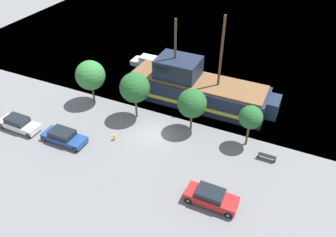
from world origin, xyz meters
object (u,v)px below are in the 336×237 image
Objects in this scene: parked_car_curb_mid at (64,136)px; parked_car_curb_rear at (19,123)px; parked_car_curb_front at (211,197)px; pirate_ship at (195,88)px; moored_boat_dockside at (151,63)px; bench_promenade_east at (267,156)px; fire_hydrant at (114,137)px.

parked_car_curb_rear reaches higher than parked_car_curb_mid.
pirate_ship is at bearing 116.07° from parked_car_curb_front.
parked_car_curb_mid is at bearing 3.40° from parked_car_curb_rear.
moored_boat_dockside is 23.74m from bench_promenade_east.
parked_car_curb_mid is at bearing -91.76° from moored_boat_dockside.
pirate_ship reaches higher than bench_promenade_east.
parked_car_curb_mid is 21.44m from bench_promenade_east.
bench_promenade_east is (10.46, -6.83, -1.59)m from pirate_ship.
parked_car_curb_rear reaches higher than moored_boat_dockside.
moored_boat_dockside is 1.23× the size of parked_car_curb_mid.
parked_car_curb_mid is at bearing -152.90° from fire_hydrant.
parked_car_curb_mid is 6.01m from parked_car_curb_rear.
parked_car_curb_front is 0.93× the size of parked_car_curb_mid.
parked_car_curb_rear is at bearing -108.55° from moored_boat_dockside.
pirate_ship is 11.34m from moored_boat_dockside.
parked_car_curb_rear is at bearing -165.83° from bench_promenade_east.
pirate_ship is 12.59m from bench_promenade_east.
parked_car_curb_front is 12.84m from fire_hydrant.
parked_car_curb_mid is at bearing -127.29° from pirate_ship.
pirate_ship is at bearing -32.99° from moored_boat_dockside.
parked_car_curb_rear is at bearing -165.38° from fire_hydrant.
moored_boat_dockside reaches higher than bench_promenade_east.
fire_hydrant is (-5.21, -10.70, -1.62)m from pirate_ship.
bench_promenade_east is at bearing 14.17° from parked_car_curb_rear.
parked_car_curb_rear is (-16.02, -13.51, -1.29)m from pirate_ship.
pirate_ship is 16.59m from parked_car_curb_mid.
pirate_ship is 21.00m from parked_car_curb_rear.
pirate_ship reaches higher than parked_car_curb_mid.
pirate_ship is 3.79× the size of parked_car_curb_rear.
parked_car_curb_front is 6.04× the size of fire_hydrant.
parked_car_curb_front is at bearing -16.95° from fire_hydrant.
parked_car_curb_front reaches higher than fire_hydrant.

